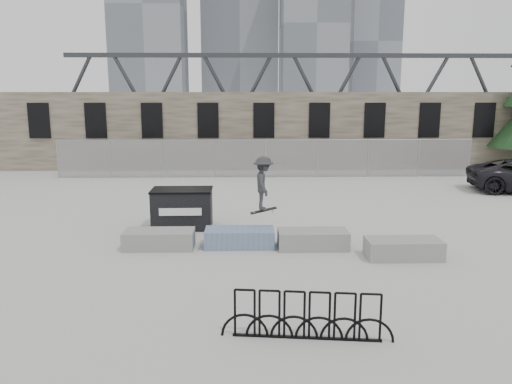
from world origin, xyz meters
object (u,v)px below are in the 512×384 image
planter_center_right (313,239)px  skateboarder (263,183)px  planter_center_left (239,237)px  planter_offset (403,248)px  dumpster (182,208)px  planter_far_left (159,239)px  bike_rack (307,316)px

planter_center_right → skateboarder: size_ratio=1.15×
planter_center_left → planter_offset: bearing=-14.6°
planter_offset → dumpster: size_ratio=1.00×
planter_far_left → dumpster: size_ratio=1.00×
planter_center_left → planter_center_right: size_ratio=1.00×
planter_far_left → planter_offset: same height
planter_offset → skateboarder: 4.38m
dumpster → bike_rack: dumpster is taller
planter_center_left → bike_rack: bike_rack is taller
planter_far_left → skateboarder: (3.03, 0.72, 1.47)m
planter_offset → planter_far_left: bearing=171.1°
planter_far_left → bike_rack: bike_rack is taller
planter_center_left → skateboarder: bearing=40.6°
planter_far_left → planter_center_right: size_ratio=1.00×
bike_rack → skateboarder: size_ratio=1.80×
planter_offset → planter_center_right: bearing=157.9°
planter_offset → bike_rack: (-3.18, -4.49, 0.16)m
planter_center_right → skateboarder: skateboarder is taller
dumpster → bike_rack: size_ratio=0.64×
planter_center_left → planter_center_right: 2.13m
bike_rack → skateboarder: (-0.55, 6.26, 1.32)m
planter_center_left → planter_offset: same height
planter_center_right → bike_rack: size_ratio=0.64×
planter_center_right → planter_offset: (2.33, -0.94, 0.00)m
planter_far_left → planter_offset: (6.76, -1.05, 0.00)m
planter_center_right → planter_far_left: bearing=178.6°
planter_far_left → bike_rack: size_ratio=0.64×
planter_far_left → planter_center_left: bearing=2.6°
bike_rack → skateboarder: skateboarder is taller
planter_far_left → planter_center_right: same height
planter_offset → dumpster: dumpster is taller
dumpster → bike_rack: (3.18, -7.79, -0.22)m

